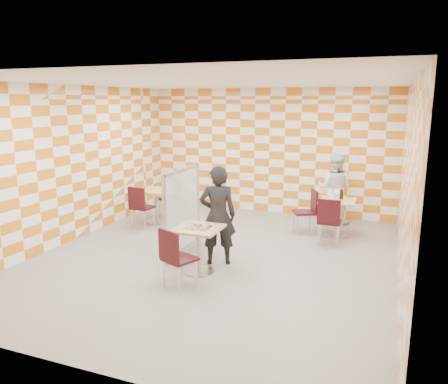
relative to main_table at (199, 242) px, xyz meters
name	(u,v)px	position (x,y,z in m)	size (l,w,h in m)	color
room_shell	(226,169)	(-0.01, 1.24, 0.99)	(7.00, 7.00, 7.00)	gray
main_table	(199,242)	(0.00, 0.00, 0.00)	(0.70, 0.70, 0.75)	tan
second_table	(337,211)	(1.81, 2.77, 0.00)	(0.70, 0.70, 0.75)	tan
empty_table	(157,200)	(-2.09, 2.34, 0.00)	(0.70, 0.70, 0.75)	tan
chair_main_front	(175,254)	(-0.04, -0.73, 0.04)	(0.55, 0.56, 0.92)	black
chair_second_front	(329,218)	(1.75, 2.06, 0.04)	(0.43, 0.44, 0.92)	black
chair_second_side	(309,208)	(1.25, 2.73, 0.04)	(0.57, 0.56, 0.92)	black
chair_empty_near	(140,204)	(-2.17, 1.76, 0.04)	(0.46, 0.47, 0.92)	black
chair_empty_far	(172,194)	(-2.01, 2.93, 0.04)	(0.53, 0.54, 0.92)	black
partition	(182,211)	(-0.64, 0.71, 0.28)	(0.08, 1.38, 1.55)	white
man_dark	(218,215)	(0.13, 0.49, 0.33)	(0.61, 0.40, 1.67)	black
man_white	(334,188)	(1.62, 3.74, 0.28)	(0.77, 0.60, 1.58)	white
pizza_on_foil	(198,227)	(0.00, -0.02, 0.26)	(0.40, 0.40, 0.04)	silver
sport_bottle	(333,195)	(1.70, 2.83, 0.33)	(0.06, 0.06, 0.20)	white
soda_bottle	(341,194)	(1.87, 2.86, 0.34)	(0.07, 0.07, 0.23)	black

